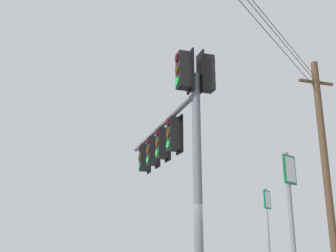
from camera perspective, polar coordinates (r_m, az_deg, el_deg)
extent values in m
cylinder|color=slate|center=(9.12, 4.15, -9.02)|extent=(0.20, 0.20, 5.56)
cylinder|color=slate|center=(12.39, -1.23, -0.28)|extent=(3.88, 4.82, 0.14)
cube|color=black|center=(9.79, 2.16, 7.69)|extent=(0.42, 0.42, 0.90)
cube|color=black|center=(9.84, 3.10, 7.56)|extent=(0.31, 0.37, 1.04)
cylinder|color=#360503|center=(9.87, 1.23, 9.41)|extent=(0.15, 0.18, 0.20)
cylinder|color=#3C2703|center=(9.74, 1.24, 7.82)|extent=(0.15, 0.18, 0.20)
cylinder|color=green|center=(9.62, 1.25, 6.19)|extent=(0.15, 0.18, 0.20)
cube|color=black|center=(9.99, 5.43, 7.24)|extent=(0.42, 0.42, 0.90)
cube|color=black|center=(9.93, 4.52, 7.37)|extent=(0.31, 0.37, 1.04)
cylinder|color=#360503|center=(10.18, 6.25, 8.66)|extent=(0.15, 0.18, 0.20)
cylinder|color=#3C2703|center=(10.06, 6.30, 7.11)|extent=(0.15, 0.18, 0.20)
cylinder|color=green|center=(9.94, 6.35, 5.53)|extent=(0.15, 0.18, 0.20)
cube|color=black|center=(10.98, 0.79, -1.13)|extent=(0.42, 0.42, 0.90)
cube|color=black|center=(11.04, 1.61, -1.21)|extent=(0.29, 0.38, 1.04)
cylinder|color=#360503|center=(11.01, -0.02, 0.46)|extent=(0.14, 0.18, 0.20)
cylinder|color=#3C2703|center=(10.93, -0.02, -1.05)|extent=(0.14, 0.18, 0.20)
cylinder|color=green|center=(10.85, -0.02, -2.58)|extent=(0.14, 0.18, 0.20)
cube|color=black|center=(11.95, -0.80, -2.40)|extent=(0.42, 0.42, 0.90)
cube|color=black|center=(12.01, -0.03, -2.47)|extent=(0.29, 0.38, 1.04)
cylinder|color=#360503|center=(11.98, -1.54, -0.94)|extent=(0.14, 0.18, 0.20)
cylinder|color=#3C2703|center=(11.90, -1.55, -2.33)|extent=(0.14, 0.18, 0.20)
cylinder|color=green|center=(11.83, -1.56, -3.74)|extent=(0.14, 0.18, 0.20)
cube|color=black|center=(12.93, -2.15, -3.48)|extent=(0.42, 0.42, 0.90)
cube|color=black|center=(12.98, -1.44, -3.54)|extent=(0.29, 0.38, 1.04)
cylinder|color=#360503|center=(12.96, -2.84, -2.13)|extent=(0.14, 0.18, 0.20)
cylinder|color=#3C2703|center=(12.88, -2.85, -3.42)|extent=(0.14, 0.18, 0.20)
cylinder|color=green|center=(12.82, -2.87, -4.73)|extent=(0.14, 0.18, 0.20)
cube|color=black|center=(13.92, -3.32, -4.40)|extent=(0.42, 0.42, 0.90)
cube|color=black|center=(13.96, -2.64, -4.45)|extent=(0.31, 0.36, 1.04)
cylinder|color=#360503|center=(13.95, -3.96, -3.15)|extent=(0.15, 0.17, 0.20)
cylinder|color=#3C2703|center=(13.89, -3.98, -4.36)|extent=(0.15, 0.17, 0.20)
cylinder|color=green|center=(13.83, -4.01, -5.57)|extent=(0.15, 0.17, 0.20)
cylinder|color=#4C3823|center=(20.29, 20.97, -5.20)|extent=(0.33, 0.33, 10.38)
cube|color=#4C3823|center=(21.42, 19.84, 5.72)|extent=(1.56, 1.29, 0.12)
cube|color=#0C7238|center=(6.60, 16.48, -5.81)|extent=(0.32, 0.10, 0.45)
cube|color=white|center=(6.59, 16.59, -5.79)|extent=(0.26, 0.07, 0.39)
cylinder|color=slate|center=(10.34, 13.84, -16.64)|extent=(0.07, 0.07, 2.98)
cube|color=#0C7238|center=(10.38, 13.57, -9.88)|extent=(0.31, 0.07, 0.44)
cube|color=white|center=(10.37, 13.64, -9.87)|extent=(0.25, 0.04, 0.38)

